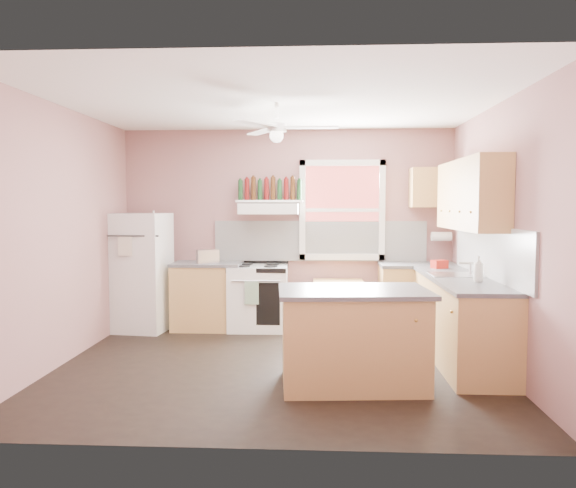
# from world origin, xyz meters

# --- Properties ---
(floor) EXTENTS (4.50, 4.50, 0.00)m
(floor) POSITION_xyz_m (0.00, 0.00, 0.00)
(floor) COLOR black
(floor) RESTS_ON ground
(ceiling) EXTENTS (4.50, 4.50, 0.00)m
(ceiling) POSITION_xyz_m (0.00, 0.00, 2.70)
(ceiling) COLOR white
(ceiling) RESTS_ON ground
(wall_back) EXTENTS (4.50, 0.05, 2.70)m
(wall_back) POSITION_xyz_m (0.00, 2.02, 1.35)
(wall_back) COLOR #90625F
(wall_back) RESTS_ON ground
(wall_right) EXTENTS (0.05, 4.00, 2.70)m
(wall_right) POSITION_xyz_m (2.27, 0.00, 1.35)
(wall_right) COLOR #90625F
(wall_right) RESTS_ON ground
(wall_left) EXTENTS (0.05, 4.00, 2.70)m
(wall_left) POSITION_xyz_m (-2.27, 0.00, 1.35)
(wall_left) COLOR #90625F
(wall_left) RESTS_ON ground
(backsplash_back) EXTENTS (2.90, 0.03, 0.55)m
(backsplash_back) POSITION_xyz_m (0.45, 1.99, 1.18)
(backsplash_back) COLOR white
(backsplash_back) RESTS_ON wall_back
(backsplash_right) EXTENTS (0.03, 2.60, 0.55)m
(backsplash_right) POSITION_xyz_m (2.23, 0.30, 1.18)
(backsplash_right) COLOR white
(backsplash_right) RESTS_ON wall_right
(window_view) EXTENTS (1.00, 0.02, 1.20)m
(window_view) POSITION_xyz_m (0.75, 1.98, 1.60)
(window_view) COLOR maroon
(window_view) RESTS_ON wall_back
(window_frame) EXTENTS (1.16, 0.07, 1.36)m
(window_frame) POSITION_xyz_m (0.75, 1.96, 1.60)
(window_frame) COLOR white
(window_frame) RESTS_ON wall_back
(refrigerator) EXTENTS (0.73, 0.71, 1.56)m
(refrigerator) POSITION_xyz_m (-1.91, 1.56, 0.78)
(refrigerator) COLOR white
(refrigerator) RESTS_ON floor
(base_cabinet_left) EXTENTS (0.90, 0.60, 0.86)m
(base_cabinet_left) POSITION_xyz_m (-1.06, 1.70, 0.43)
(base_cabinet_left) COLOR tan
(base_cabinet_left) RESTS_ON floor
(counter_left) EXTENTS (0.92, 0.62, 0.04)m
(counter_left) POSITION_xyz_m (-1.06, 1.70, 0.88)
(counter_left) COLOR #49494C
(counter_left) RESTS_ON base_cabinet_left
(toaster) EXTENTS (0.32, 0.26, 0.18)m
(toaster) POSITION_xyz_m (-1.04, 1.60, 0.99)
(toaster) COLOR silver
(toaster) RESTS_ON counter_left
(stove) EXTENTS (0.79, 0.66, 0.86)m
(stove) POSITION_xyz_m (-0.37, 1.70, 0.43)
(stove) COLOR white
(stove) RESTS_ON floor
(range_hood) EXTENTS (0.78, 0.50, 0.14)m
(range_hood) POSITION_xyz_m (-0.23, 1.75, 1.62)
(range_hood) COLOR white
(range_hood) RESTS_ON wall_back
(bottle_shelf) EXTENTS (0.90, 0.26, 0.03)m
(bottle_shelf) POSITION_xyz_m (-0.23, 1.87, 1.72)
(bottle_shelf) COLOR white
(bottle_shelf) RESTS_ON range_hood
(cart) EXTENTS (0.67, 0.45, 0.66)m
(cart) POSITION_xyz_m (0.70, 1.75, 0.33)
(cart) COLOR tan
(cart) RESTS_ON floor
(base_cabinet_corner) EXTENTS (1.00, 0.60, 0.86)m
(base_cabinet_corner) POSITION_xyz_m (1.75, 1.70, 0.43)
(base_cabinet_corner) COLOR tan
(base_cabinet_corner) RESTS_ON floor
(base_cabinet_right) EXTENTS (0.60, 2.20, 0.86)m
(base_cabinet_right) POSITION_xyz_m (1.95, 0.30, 0.43)
(base_cabinet_right) COLOR tan
(base_cabinet_right) RESTS_ON floor
(counter_corner) EXTENTS (1.02, 0.62, 0.04)m
(counter_corner) POSITION_xyz_m (1.75, 1.70, 0.88)
(counter_corner) COLOR #49494C
(counter_corner) RESTS_ON base_cabinet_corner
(counter_right) EXTENTS (0.62, 2.22, 0.04)m
(counter_right) POSITION_xyz_m (1.94, 0.30, 0.88)
(counter_right) COLOR #49494C
(counter_right) RESTS_ON base_cabinet_right
(sink) EXTENTS (0.55, 0.45, 0.03)m
(sink) POSITION_xyz_m (1.94, 0.50, 0.90)
(sink) COLOR silver
(sink) RESTS_ON counter_right
(faucet) EXTENTS (0.03, 0.03, 0.14)m
(faucet) POSITION_xyz_m (2.10, 0.50, 0.97)
(faucet) COLOR silver
(faucet) RESTS_ON sink
(upper_cabinet_right) EXTENTS (0.33, 1.80, 0.76)m
(upper_cabinet_right) POSITION_xyz_m (2.08, 0.50, 1.78)
(upper_cabinet_right) COLOR tan
(upper_cabinet_right) RESTS_ON wall_right
(upper_cabinet_corner) EXTENTS (0.60, 0.33, 0.52)m
(upper_cabinet_corner) POSITION_xyz_m (1.95, 1.83, 1.90)
(upper_cabinet_corner) COLOR tan
(upper_cabinet_corner) RESTS_ON wall_back
(paper_towel) EXTENTS (0.26, 0.12, 0.12)m
(paper_towel) POSITION_xyz_m (2.07, 1.86, 1.25)
(paper_towel) COLOR white
(paper_towel) RESTS_ON wall_back
(island) EXTENTS (1.35, 0.91, 0.86)m
(island) POSITION_xyz_m (0.75, -0.59, 0.43)
(island) COLOR tan
(island) RESTS_ON floor
(island_top) EXTENTS (1.43, 1.00, 0.04)m
(island_top) POSITION_xyz_m (0.75, -0.59, 0.88)
(island_top) COLOR #49494C
(island_top) RESTS_ON island
(ceiling_fan_hub) EXTENTS (0.20, 0.20, 0.08)m
(ceiling_fan_hub) POSITION_xyz_m (0.00, 0.00, 2.45)
(ceiling_fan_hub) COLOR white
(ceiling_fan_hub) RESTS_ON ceiling
(soap_bottle) EXTENTS (0.11, 0.11, 0.26)m
(soap_bottle) POSITION_xyz_m (2.03, -0.04, 1.03)
(soap_bottle) COLOR silver
(soap_bottle) RESTS_ON counter_right
(red_caddy) EXTENTS (0.21, 0.18, 0.10)m
(red_caddy) POSITION_xyz_m (1.90, 1.16, 0.95)
(red_caddy) COLOR #AA190E
(red_caddy) RESTS_ON counter_right
(wine_bottles) EXTENTS (0.86, 0.06, 0.31)m
(wine_bottles) POSITION_xyz_m (-0.23, 1.87, 1.88)
(wine_bottles) COLOR #143819
(wine_bottles) RESTS_ON bottle_shelf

